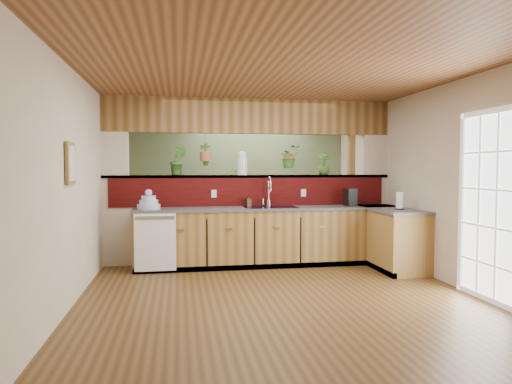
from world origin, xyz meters
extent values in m
cube|color=#513619|center=(0.00, 0.00, 0.00)|extent=(4.60, 7.00, 0.01)
cube|color=brown|center=(0.00, 0.00, 2.60)|extent=(4.60, 7.00, 0.01)
cube|color=beige|center=(0.00, 3.50, 1.30)|extent=(4.60, 0.02, 2.60)
cube|color=beige|center=(0.00, -3.50, 1.30)|extent=(4.60, 0.02, 2.60)
cube|color=beige|center=(-2.30, 0.00, 1.30)|extent=(0.02, 7.00, 2.60)
cube|color=beige|center=(2.30, 0.00, 1.30)|extent=(0.02, 7.00, 2.60)
cube|color=beige|center=(0.00, 1.35, 0.68)|extent=(4.60, 0.15, 1.35)
cube|color=#3B0807|center=(0.00, 1.27, 1.12)|extent=(4.40, 0.02, 0.45)
cube|color=brown|center=(0.00, 1.35, 1.37)|extent=(4.60, 0.21, 0.04)
cube|color=brown|center=(0.00, 1.35, 2.33)|extent=(4.60, 0.15, 0.55)
cube|color=beige|center=(-2.10, 1.35, 1.70)|extent=(0.40, 0.15, 0.70)
cube|color=beige|center=(2.10, 1.35, 1.70)|extent=(0.40, 0.15, 0.70)
cube|color=brown|center=(1.70, 1.35, 1.30)|extent=(0.10, 0.10, 2.60)
cube|color=brown|center=(0.00, 1.35, 1.37)|extent=(4.60, 0.21, 0.04)
cube|color=brown|center=(0.00, 1.35, 2.33)|extent=(4.60, 0.15, 0.55)
cube|color=#5B6E4B|center=(0.00, 3.48, 1.30)|extent=(4.55, 0.02, 2.55)
cube|color=olive|center=(0.25, 0.98, 0.43)|extent=(4.10, 0.60, 0.86)
cube|color=#47474C|center=(0.25, 0.98, 0.88)|extent=(4.14, 0.64, 0.04)
cube|color=olive|center=(2.00, 0.54, 0.43)|extent=(0.60, 1.48, 0.86)
cube|color=#47474C|center=(2.00, 0.54, 0.88)|extent=(0.64, 1.52, 0.04)
cube|color=olive|center=(2.00, 0.98, 0.43)|extent=(0.60, 0.60, 0.86)
cube|color=#47474C|center=(2.00, 0.98, 0.88)|extent=(0.64, 0.64, 0.04)
cube|color=black|center=(0.25, 0.71, 0.04)|extent=(4.10, 0.06, 0.08)
cube|color=black|center=(1.73, 0.54, 0.04)|extent=(0.06, 1.48, 0.08)
cube|color=white|center=(-1.48, 0.66, 0.45)|extent=(0.58, 0.02, 0.82)
cube|color=#B7B7B2|center=(-1.48, 0.65, 0.80)|extent=(0.54, 0.01, 0.05)
cube|color=black|center=(0.25, 0.98, 0.89)|extent=(0.82, 0.50, 0.03)
cube|color=black|center=(0.06, 0.98, 0.80)|extent=(0.34, 0.40, 0.16)
cube|color=black|center=(0.44, 0.98, 0.80)|extent=(0.34, 0.40, 0.16)
cube|color=white|center=(2.27, -1.30, 1.05)|extent=(0.06, 1.02, 2.16)
cube|color=olive|center=(-2.27, -0.80, 1.55)|extent=(0.03, 0.35, 0.45)
cube|color=silver|center=(-2.26, -0.80, 1.55)|extent=(0.01, 0.27, 0.37)
cylinder|color=#B7B7B2|center=(0.26, 1.18, 0.95)|extent=(0.07, 0.07, 0.10)
cylinder|color=#B7B7B2|center=(0.26, 1.18, 1.13)|extent=(0.02, 0.02, 0.28)
torus|color=#B7B7B2|center=(0.26, 1.10, 1.27)|extent=(0.21, 0.05, 0.20)
cylinder|color=#B7B7B2|center=(0.26, 1.01, 1.20)|extent=(0.02, 0.02, 0.12)
cylinder|color=#B7B7B2|center=(0.17, 1.18, 0.97)|extent=(0.03, 0.03, 0.10)
cylinder|color=#A8BBD9|center=(-1.58, 0.92, 0.94)|extent=(0.34, 0.34, 0.07)
cylinder|color=#A8BBD9|center=(-1.58, 0.92, 1.00)|extent=(0.27, 0.27, 0.06)
cylinder|color=#A8BBD9|center=(-1.58, 0.92, 1.07)|extent=(0.21, 0.21, 0.06)
sphere|color=#A8BBD9|center=(-1.58, 0.92, 1.14)|extent=(0.10, 0.10, 0.10)
imported|color=#3B2415|center=(-0.07, 1.15, 0.99)|extent=(0.11, 0.11, 0.18)
cube|color=black|center=(1.54, 0.97, 1.04)|extent=(0.15, 0.24, 0.28)
cube|color=black|center=(1.54, 0.89, 0.95)|extent=(0.13, 0.09, 0.09)
cylinder|color=silver|center=(1.54, 0.92, 0.98)|extent=(0.07, 0.07, 0.07)
cylinder|color=black|center=(2.01, 0.26, 0.91)|extent=(0.13, 0.13, 0.02)
cylinder|color=#B7B7B2|center=(2.01, 0.26, 1.04)|extent=(0.02, 0.02, 0.27)
cylinder|color=white|center=(2.01, 0.26, 1.04)|extent=(0.11, 0.11, 0.24)
cylinder|color=silver|center=(-0.14, 1.35, 1.53)|extent=(0.17, 0.17, 0.29)
sphere|color=silver|center=(-0.14, 1.35, 1.70)|extent=(0.15, 0.15, 0.15)
imported|color=#305E20|center=(-1.15, 1.35, 1.63)|extent=(0.27, 0.23, 0.47)
imported|color=#305E20|center=(1.22, 1.35, 1.57)|extent=(0.21, 0.21, 0.35)
cylinder|color=brown|center=(-0.73, 1.35, 1.90)|extent=(0.01, 0.01, 0.31)
cylinder|color=brown|center=(-0.73, 1.35, 1.68)|extent=(0.17, 0.17, 0.15)
imported|color=#305E20|center=(-0.73, 1.35, 1.91)|extent=(0.23, 0.19, 0.37)
cylinder|color=brown|center=(0.63, 1.35, 1.88)|extent=(0.01, 0.01, 0.35)
cylinder|color=brown|center=(0.63, 1.35, 1.64)|extent=(0.17, 0.17, 0.15)
imported|color=#305E20|center=(0.63, 1.35, 1.87)|extent=(0.40, 0.38, 0.37)
cube|color=black|center=(-0.53, 3.25, 0.50)|extent=(1.70, 0.99, 1.10)
imported|color=#305E20|center=(-1.14, 3.25, 1.28)|extent=(0.28, 0.23, 0.45)
imported|color=#305E20|center=(0.00, 3.25, 1.28)|extent=(0.33, 0.33, 0.45)
imported|color=#305E20|center=(0.66, 2.32, 0.39)|extent=(0.84, 0.77, 0.79)
camera|label=1|loc=(-1.15, -5.89, 1.50)|focal=32.00mm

